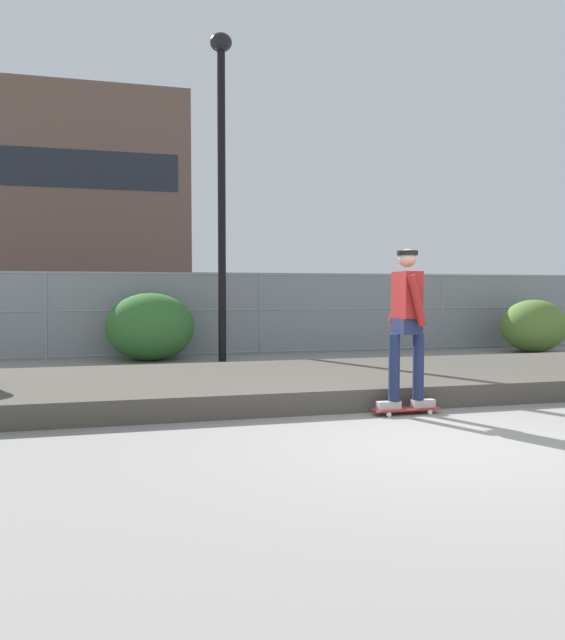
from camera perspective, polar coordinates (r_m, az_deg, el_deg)
The scene contains 10 objects.
ground_plane at distance 6.02m, azimuth 15.36°, elevation -11.11°, with size 120.00×120.00×0.00m, color gray.
gravel_berm at distance 8.78m, azimuth 5.21°, elevation -5.76°, with size 17.33×3.18×0.27m, color #4C473F.
skateboard at distance 7.26m, azimuth 11.55°, elevation -8.24°, with size 0.80×0.22×0.07m.
skater at distance 7.13m, azimuth 11.63°, elevation 0.26°, with size 0.72×0.58×1.85m.
chain_fence at distance 13.70m, azimuth -2.10°, elevation 0.63°, with size 18.34×0.06×1.85m.
street_lamp at distance 12.64m, azimuth -5.77°, elevation 14.93°, with size 0.44×0.44×6.57m.
parked_car_near at distance 16.72m, azimuth -15.36°, elevation 0.59°, with size 4.46×2.07×1.66m.
library_building at distance 49.46m, azimuth -22.78°, elevation 9.71°, with size 22.74×12.97×15.26m.
shrub_left at distance 12.74m, azimuth -12.34°, elevation -0.64°, with size 1.81×1.48×1.40m.
shrub_center at distance 15.36m, azimuth 22.60°, elevation -0.53°, with size 1.60×1.31×1.23m.
Camera 1 is at (-2.92, -5.07, 1.43)m, focal length 33.95 mm.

